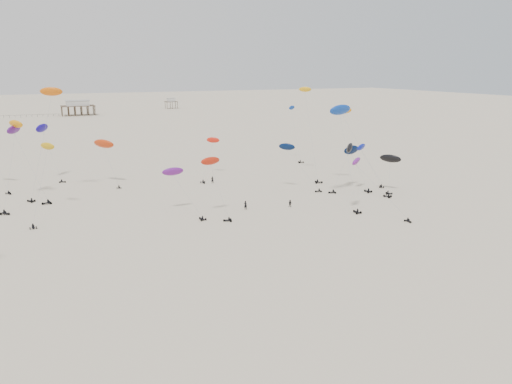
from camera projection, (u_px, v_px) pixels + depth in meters
name	position (u px, v px, depth m)	size (l,w,h in m)	color
ground_plane	(140.00, 147.00, 197.30)	(900.00, 900.00, 0.00)	beige
pavilion_main	(78.00, 109.00, 325.11)	(21.00, 13.00, 9.80)	brown
pavilion_small	(171.00, 104.00, 379.61)	(9.00, 7.00, 8.00)	brown
rig_0	(364.00, 171.00, 106.10)	(7.70, 15.26, 16.08)	black
rig_1	(43.00, 170.00, 104.82)	(6.87, 17.75, 19.83)	black
rig_2	(214.00, 172.00, 103.32)	(4.63, 8.58, 12.93)	black
rig_3	(211.00, 151.00, 142.25)	(9.59, 13.97, 15.73)	black
rig_4	(366.00, 155.00, 124.29)	(7.47, 9.62, 12.92)	black
rig_6	(13.00, 145.00, 113.34)	(7.14, 18.23, 21.88)	black
rig_7	(311.00, 128.00, 139.11)	(6.31, 16.68, 27.04)	black
rig_8	(177.00, 179.00, 106.41)	(6.50, 11.75, 12.40)	black
rig_10	(21.00, 145.00, 116.47)	(8.89, 13.99, 18.75)	black
rig_11	(295.00, 129.00, 164.82)	(3.43, 9.56, 18.36)	black
rig_12	(293.00, 154.00, 126.20)	(8.62, 9.65, 13.08)	black
rig_13	(348.00, 153.00, 125.85)	(9.81, 6.09, 12.46)	black
rig_14	(44.00, 133.00, 136.92)	(7.08, 11.10, 16.20)	black
rig_15	(354.00, 157.00, 127.12)	(5.70, 9.08, 11.56)	black
rig_16	(347.00, 120.00, 131.20)	(10.14, 13.26, 21.93)	black
rig_17	(48.00, 107.00, 118.88)	(11.01, 10.81, 26.55)	black
rig_19	(105.00, 146.00, 132.14)	(6.52, 11.87, 13.18)	black
rig_20	(342.00, 119.00, 115.06)	(8.29, 17.25, 24.19)	black
rig_21	(390.00, 164.00, 124.02)	(8.25, 9.75, 10.49)	black
spectator_0	(246.00, 209.00, 109.94)	(0.84, 0.58, 2.31)	black
spectator_1	(290.00, 207.00, 111.72)	(0.97, 0.56, 1.98)	black
spectator_3	(212.00, 183.00, 134.87)	(0.81, 0.56, 2.23)	black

